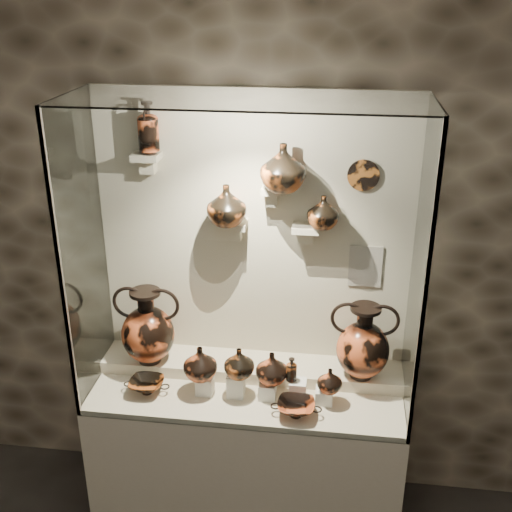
{
  "coord_description": "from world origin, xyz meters",
  "views": [
    {
      "loc": [
        0.44,
        -0.69,
        2.9
      ],
      "look_at": [
        0.04,
        2.27,
        1.59
      ],
      "focal_mm": 45.0,
      "sensor_mm": 36.0,
      "label": 1
    }
  ],
  "objects_px": {
    "ovoid_vase_b": "(283,167)",
    "ovoid_vase_c": "(323,212)",
    "jug_c": "(272,368)",
    "ovoid_vase_a": "(227,205)",
    "amphora_right": "(363,341)",
    "jug_e": "(330,380)",
    "jug_a": "(200,363)",
    "amphora_left": "(148,326)",
    "lekythos_small": "(292,368)",
    "kylix_right": "(296,407)",
    "lekythos_tall": "(148,125)",
    "kylix_left": "(147,385)",
    "jug_b": "(239,363)"
  },
  "relations": [
    {
      "from": "ovoid_vase_b",
      "to": "ovoid_vase_c",
      "type": "bearing_deg",
      "value": 19.36
    },
    {
      "from": "jug_c",
      "to": "ovoid_vase_a",
      "type": "relative_size",
      "value": 0.83
    },
    {
      "from": "amphora_right",
      "to": "ovoid_vase_c",
      "type": "xyz_separation_m",
      "value": [
        -0.25,
        0.09,
        0.69
      ]
    },
    {
      "from": "jug_c",
      "to": "jug_e",
      "type": "height_order",
      "value": "jug_c"
    },
    {
      "from": "ovoid_vase_a",
      "to": "jug_a",
      "type": "bearing_deg",
      "value": -102.73
    },
    {
      "from": "amphora_left",
      "to": "jug_a",
      "type": "distance_m",
      "value": 0.39
    },
    {
      "from": "amphora_right",
      "to": "lekythos_small",
      "type": "relative_size",
      "value": 2.75
    },
    {
      "from": "kylix_right",
      "to": "lekythos_tall",
      "type": "relative_size",
      "value": 0.85
    },
    {
      "from": "kylix_left",
      "to": "ovoid_vase_b",
      "type": "distance_m",
      "value": 1.38
    },
    {
      "from": "lekythos_tall",
      "to": "ovoid_vase_c",
      "type": "bearing_deg",
      "value": 18.61
    },
    {
      "from": "jug_c",
      "to": "lekythos_small",
      "type": "relative_size",
      "value": 1.14
    },
    {
      "from": "kylix_right",
      "to": "jug_b",
      "type": "bearing_deg",
      "value": 148.99
    },
    {
      "from": "kylix_left",
      "to": "lekythos_tall",
      "type": "height_order",
      "value": "lekythos_tall"
    },
    {
      "from": "lekythos_small",
      "to": "kylix_right",
      "type": "height_order",
      "value": "lekythos_small"
    },
    {
      "from": "ovoid_vase_b",
      "to": "ovoid_vase_c",
      "type": "xyz_separation_m",
      "value": [
        0.21,
        0.03,
        -0.23
      ]
    },
    {
      "from": "amphora_right",
      "to": "ovoid_vase_a",
      "type": "distance_m",
      "value": 1.03
    },
    {
      "from": "lekythos_small",
      "to": "ovoid_vase_b",
      "type": "bearing_deg",
      "value": 108.74
    },
    {
      "from": "amphora_left",
      "to": "kylix_right",
      "type": "distance_m",
      "value": 0.93
    },
    {
      "from": "ovoid_vase_c",
      "to": "lekythos_small",
      "type": "bearing_deg",
      "value": -114.56
    },
    {
      "from": "kylix_right",
      "to": "amphora_right",
      "type": "bearing_deg",
      "value": 32.59
    },
    {
      "from": "jug_b",
      "to": "kylix_right",
      "type": "bearing_deg",
      "value": -41.93
    },
    {
      "from": "lekythos_tall",
      "to": "ovoid_vase_b",
      "type": "xyz_separation_m",
      "value": [
        0.69,
        -0.06,
        -0.18
      ]
    },
    {
      "from": "ovoid_vase_c",
      "to": "jug_c",
      "type": "bearing_deg",
      "value": -132.78
    },
    {
      "from": "ovoid_vase_c",
      "to": "jug_a",
      "type": "bearing_deg",
      "value": -155.35
    },
    {
      "from": "jug_c",
      "to": "jug_a",
      "type": "bearing_deg",
      "value": 169.82
    },
    {
      "from": "lekythos_small",
      "to": "ovoid_vase_a",
      "type": "height_order",
      "value": "ovoid_vase_a"
    },
    {
      "from": "jug_b",
      "to": "jug_a",
      "type": "bearing_deg",
      "value": 159.08
    },
    {
      "from": "lekythos_small",
      "to": "kylix_left",
      "type": "distance_m",
      "value": 0.79
    },
    {
      "from": "amphora_right",
      "to": "jug_e",
      "type": "distance_m",
      "value": 0.28
    },
    {
      "from": "jug_e",
      "to": "ovoid_vase_b",
      "type": "bearing_deg",
      "value": 124.39
    },
    {
      "from": "kylix_left",
      "to": "kylix_right",
      "type": "xyz_separation_m",
      "value": [
        0.81,
        -0.09,
        0.0
      ]
    },
    {
      "from": "amphora_right",
      "to": "lekythos_tall",
      "type": "distance_m",
      "value": 1.59
    },
    {
      "from": "lekythos_small",
      "to": "ovoid_vase_a",
      "type": "bearing_deg",
      "value": 145.7
    },
    {
      "from": "amphora_right",
      "to": "jug_c",
      "type": "distance_m",
      "value": 0.51
    },
    {
      "from": "jug_e",
      "to": "ovoid_vase_b",
      "type": "distance_m",
      "value": 1.12
    },
    {
      "from": "jug_a",
      "to": "ovoid_vase_a",
      "type": "distance_m",
      "value": 0.85
    },
    {
      "from": "amphora_right",
      "to": "kylix_right",
      "type": "distance_m",
      "value": 0.51
    },
    {
      "from": "kylix_right",
      "to": "ovoid_vase_b",
      "type": "distance_m",
      "value": 1.22
    },
    {
      "from": "kylix_right",
      "to": "ovoid_vase_a",
      "type": "relative_size",
      "value": 1.16
    },
    {
      "from": "jug_b",
      "to": "lekythos_tall",
      "type": "relative_size",
      "value": 0.57
    },
    {
      "from": "jug_e",
      "to": "lekythos_small",
      "type": "xyz_separation_m",
      "value": [
        -0.2,
        0.01,
        0.05
      ]
    },
    {
      "from": "lekythos_small",
      "to": "kylix_right",
      "type": "xyz_separation_m",
      "value": [
        0.04,
        -0.13,
        -0.15
      ]
    },
    {
      "from": "kylix_left",
      "to": "ovoid_vase_c",
      "type": "relative_size",
      "value": 1.39
    },
    {
      "from": "jug_a",
      "to": "ovoid_vase_a",
      "type": "xyz_separation_m",
      "value": [
        0.11,
        0.25,
        0.8
      ]
    },
    {
      "from": "jug_e",
      "to": "ovoid_vase_a",
      "type": "height_order",
      "value": "ovoid_vase_a"
    },
    {
      "from": "lekythos_small",
      "to": "lekythos_tall",
      "type": "distance_m",
      "value": 1.44
    },
    {
      "from": "jug_e",
      "to": "lekythos_tall",
      "type": "distance_m",
      "value": 1.6
    },
    {
      "from": "amphora_left",
      "to": "jug_a",
      "type": "xyz_separation_m",
      "value": [
        0.33,
        -0.18,
        -0.1
      ]
    },
    {
      "from": "ovoid_vase_a",
      "to": "ovoid_vase_c",
      "type": "xyz_separation_m",
      "value": [
        0.49,
        0.02,
        -0.02
      ]
    },
    {
      "from": "jug_a",
      "to": "jug_e",
      "type": "distance_m",
      "value": 0.68
    }
  ]
}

